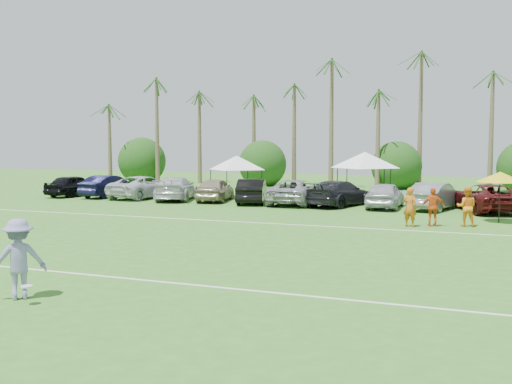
% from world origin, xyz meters
% --- Properties ---
extents(field_lines, '(80.00, 12.10, 0.01)m').
position_xyz_m(field_lines, '(0.00, 8.00, 0.01)').
color(field_lines, white).
rests_on(field_lines, ground).
extents(palm_tree_0, '(2.40, 2.40, 8.90)m').
position_xyz_m(palm_tree_0, '(-22.00, 38.00, 7.48)').
color(palm_tree_0, brown).
rests_on(palm_tree_0, ground).
extents(palm_tree_1, '(2.40, 2.40, 9.90)m').
position_xyz_m(palm_tree_1, '(-17.00, 38.00, 8.35)').
color(palm_tree_1, brown).
rests_on(palm_tree_1, ground).
extents(palm_tree_2, '(2.40, 2.40, 10.90)m').
position_xyz_m(palm_tree_2, '(-12.00, 38.00, 9.21)').
color(palm_tree_2, brown).
rests_on(palm_tree_2, ground).
extents(palm_tree_3, '(2.40, 2.40, 11.90)m').
position_xyz_m(palm_tree_3, '(-8.00, 38.00, 10.06)').
color(palm_tree_3, brown).
rests_on(palm_tree_3, ground).
extents(palm_tree_4, '(2.40, 2.40, 8.90)m').
position_xyz_m(palm_tree_4, '(-4.00, 38.00, 7.48)').
color(palm_tree_4, brown).
rests_on(palm_tree_4, ground).
extents(palm_tree_5, '(2.40, 2.40, 9.90)m').
position_xyz_m(palm_tree_5, '(0.00, 38.00, 8.35)').
color(palm_tree_5, brown).
rests_on(palm_tree_5, ground).
extents(palm_tree_6, '(2.40, 2.40, 10.90)m').
position_xyz_m(palm_tree_6, '(4.00, 38.00, 9.21)').
color(palm_tree_6, brown).
rests_on(palm_tree_6, ground).
extents(palm_tree_7, '(2.40, 2.40, 11.90)m').
position_xyz_m(palm_tree_7, '(8.00, 38.00, 10.06)').
color(palm_tree_7, brown).
rests_on(palm_tree_7, ground).
extents(palm_tree_8, '(2.40, 2.40, 8.90)m').
position_xyz_m(palm_tree_8, '(13.00, 38.00, 7.48)').
color(palm_tree_8, brown).
rests_on(palm_tree_8, ground).
extents(bush_tree_0, '(4.00, 4.00, 4.00)m').
position_xyz_m(bush_tree_0, '(-19.00, 39.00, 1.80)').
color(bush_tree_0, brown).
rests_on(bush_tree_0, ground).
extents(bush_tree_1, '(4.00, 4.00, 4.00)m').
position_xyz_m(bush_tree_1, '(-6.00, 39.00, 1.80)').
color(bush_tree_1, brown).
rests_on(bush_tree_1, ground).
extents(bush_tree_2, '(4.00, 4.00, 4.00)m').
position_xyz_m(bush_tree_2, '(6.00, 39.00, 1.80)').
color(bush_tree_2, brown).
rests_on(bush_tree_2, ground).
extents(sideline_player_a, '(0.76, 0.61, 1.81)m').
position_xyz_m(sideline_player_a, '(9.47, 15.29, 0.90)').
color(sideline_player_a, '#CE6316').
rests_on(sideline_player_a, ground).
extents(sideline_player_b, '(0.88, 0.68, 1.80)m').
position_xyz_m(sideline_player_b, '(11.88, 16.33, 0.90)').
color(sideline_player_b, orange).
rests_on(sideline_player_b, ground).
extents(sideline_player_c, '(1.10, 0.63, 1.77)m').
position_xyz_m(sideline_player_c, '(10.45, 15.75, 0.88)').
color(sideline_player_c, '#D85718').
rests_on(sideline_player_c, ground).
extents(canopy_tent_left, '(4.29, 4.29, 3.47)m').
position_xyz_m(canopy_tent_left, '(-3.59, 26.05, 2.97)').
color(canopy_tent_left, black).
rests_on(canopy_tent_left, ground).
extents(canopy_tent_right, '(4.70, 4.70, 3.81)m').
position_xyz_m(canopy_tent_right, '(5.24, 27.45, 3.26)').
color(canopy_tent_right, black).
rests_on(canopy_tent_right, ground).
extents(market_umbrella, '(2.20, 2.20, 2.45)m').
position_xyz_m(market_umbrella, '(13.33, 18.19, 2.20)').
color(market_umbrella, black).
rests_on(market_umbrella, ground).
extents(frisbee_player, '(1.41, 1.40, 1.95)m').
position_xyz_m(frisbee_player, '(1.95, -0.70, 0.97)').
color(frisbee_player, '#817BAF').
rests_on(frisbee_player, ground).
extents(parked_car_0, '(2.28, 4.75, 1.57)m').
position_xyz_m(parked_car_0, '(-15.06, 22.71, 0.78)').
color(parked_car_0, black).
rests_on(parked_car_0, ground).
extents(parked_car_1, '(2.08, 4.89, 1.57)m').
position_xyz_m(parked_car_1, '(-12.27, 23.06, 0.78)').
color(parked_car_1, black).
rests_on(parked_car_1, ground).
extents(parked_car_2, '(3.23, 5.90, 1.57)m').
position_xyz_m(parked_car_2, '(-9.47, 23.17, 0.78)').
color(parked_car_2, silver).
rests_on(parked_car_2, ground).
extents(parked_car_3, '(3.65, 5.80, 1.57)m').
position_xyz_m(parked_car_3, '(-6.67, 22.76, 0.78)').
color(parked_car_3, silver).
rests_on(parked_car_3, ground).
extents(parked_car_4, '(2.66, 4.86, 1.57)m').
position_xyz_m(parked_car_4, '(-3.88, 23.01, 0.78)').
color(parked_car_4, tan).
rests_on(parked_car_4, ground).
extents(parked_car_5, '(2.90, 5.03, 1.57)m').
position_xyz_m(parked_car_5, '(-1.08, 22.64, 0.78)').
color(parked_car_5, black).
rests_on(parked_car_5, ground).
extents(parked_car_6, '(2.81, 5.73, 1.57)m').
position_xyz_m(parked_car_6, '(1.71, 22.98, 0.78)').
color(parked_car_6, '#96979C').
rests_on(parked_car_6, ground).
extents(parked_car_7, '(3.71, 5.81, 1.57)m').
position_xyz_m(parked_car_7, '(4.51, 22.95, 0.78)').
color(parked_car_7, black).
rests_on(parked_car_7, ground).
extents(parked_car_8, '(1.91, 4.62, 1.57)m').
position_xyz_m(parked_car_8, '(7.30, 22.70, 0.78)').
color(parked_car_8, '#AFAEB9').
rests_on(parked_car_8, ground).
extents(parked_car_9, '(2.85, 5.03, 1.57)m').
position_xyz_m(parked_car_9, '(10.10, 22.96, 0.78)').
color(parked_car_9, slate).
rests_on(parked_car_9, ground).
extents(parked_car_10, '(4.16, 6.16, 1.57)m').
position_xyz_m(parked_car_10, '(12.89, 22.82, 0.78)').
color(parked_car_10, '#4E1111').
rests_on(parked_car_10, ground).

